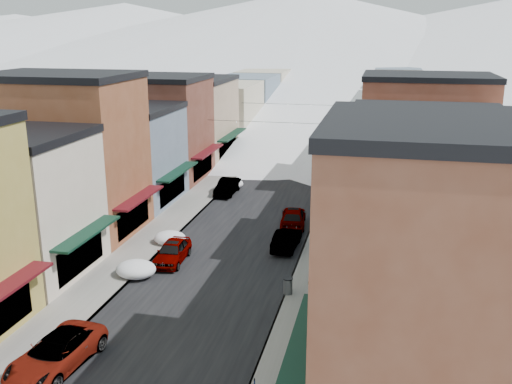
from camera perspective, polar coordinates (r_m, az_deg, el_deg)
The scene contains 35 objects.
road at distance 80.43m, azimuth 5.14°, elevation 4.76°, with size 10.00×160.00×0.01m, color black.
sidewalk_left at distance 81.52m, azimuth 0.53°, elevation 5.03°, with size 3.20×160.00×0.15m, color gray.
sidewalk_right at distance 79.84m, azimuth 9.86°, elevation 4.56°, with size 3.20×160.00×0.15m, color gray.
curb_left at distance 81.21m, azimuth 1.60°, elevation 4.98°, with size 0.10×160.00×0.15m, color slate.
curb_right at distance 79.93m, azimuth 8.75°, elevation 4.62°, with size 0.10×160.00×0.15m, color slate.
bldg_l_cream at distance 40.14m, azimuth -23.67°, elevation -1.07°, with size 11.30×8.20×9.50m.
bldg_l_brick_near at distance 46.48m, azimuth -18.66°, elevation 3.55°, with size 12.30×8.20×12.50m.
bldg_l_grayblue at distance 53.88m, azimuth -13.43°, elevation 3.68°, with size 11.30×9.20×9.00m.
bldg_l_brick_far at distance 62.14m, azimuth -10.72°, elevation 6.38°, with size 13.30×9.20×11.00m.
bldg_l_tan at distance 71.05m, azimuth -6.78°, elevation 7.32°, with size 11.30×11.20×10.00m.
bldg_r_brick_near at distance 23.46m, azimuth 20.25°, elevation -8.58°, with size 12.30×9.20×12.50m.
bldg_r_green at distance 32.26m, azimuth 17.21°, elevation -4.42°, with size 11.30×9.20×9.50m.
bldg_r_blue at distance 40.68m, azimuth 16.41°, elevation 0.59°, with size 11.30×9.20×10.50m.
bldg_r_cream at distance 49.62m, azimuth 16.35°, elevation 2.42°, with size 12.30×9.20×9.00m.
bldg_r_brick_far at distance 58.21m, azimuth 16.47°, elevation 5.61°, with size 13.30×9.20×11.50m.
bldg_r_tan at distance 68.17m, azimuth 15.09°, elevation 6.30°, with size 11.30×11.20×9.50m.
distant_blocks at distance 102.41m, azimuth 6.96°, elevation 9.39°, with size 34.00×55.00×8.00m.
mountain_ridge at distance 296.90m, azimuth 7.21°, elevation 15.66°, with size 670.00×340.00×34.00m.
overhead_cables at distance 67.19m, azimuth 3.83°, elevation 7.93°, with size 16.40×15.04×0.04m.
car_white_suv at distance 29.71m, azimuth -19.38°, elevation -14.97°, with size 2.57×5.57×1.55m, color silver.
car_silver_sedan at distance 40.11m, azimuth -8.36°, elevation -5.91°, with size 1.80×4.48×1.53m, color #A2A5AA.
car_dark_hatch at distance 55.75m, azimuth -2.88°, elevation 0.54°, with size 1.60×4.59×1.51m, color black.
car_silver_wagon at distance 71.31m, azimuth 0.96°, elevation 3.96°, with size 2.01×4.94×1.43m, color #A6AAAE.
car_green_sedan at distance 42.12m, azimuth 3.07°, elevation -4.73°, with size 1.52×4.37×1.44m, color black.
car_gray_suv at distance 46.74m, azimuth 3.74°, elevation -2.46°, with size 1.98×4.91×1.67m, color #A0A4A9.
car_black_sedan at distance 62.23m, azimuth 6.84°, elevation 2.07°, with size 2.07×5.09×1.48m, color black.
car_lane_silver at distance 73.17m, azimuth 3.91°, elevation 4.31°, with size 1.91×4.75×1.62m, color gray.
car_lane_white at distance 83.89m, azimuth 7.02°, elevation 5.68°, with size 2.40×5.21×1.45m, color silver.
trash_can at distance 34.97m, azimuth 3.21°, elevation -9.33°, with size 0.60×0.60×1.01m.
streetlamp_near at distance 49.83m, azimuth 6.54°, elevation 0.72°, with size 0.32×0.32×3.83m.
streetlamp_far at distance 74.47m, azimuth 8.76°, elevation 6.10°, with size 0.38×0.38×4.56m.
planter_near at distance 29.92m, azimuth 6.07°, elevation -14.49°, with size 0.60×0.52×0.66m, color #2E5C29.
snow_pile_near at distance 38.29m, azimuth -11.82°, elevation -7.55°, with size 2.64×2.83×1.12m.
snow_pile_mid at distance 43.42m, azimuth -8.54°, elevation -4.56°, with size 2.42×2.69×1.03m.
snow_pile_far at distance 57.81m, azimuth -2.48°, elevation 0.85°, with size 2.52×2.75×1.07m.
Camera 1 is at (10.24, -18.23, 15.63)m, focal length 40.00 mm.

